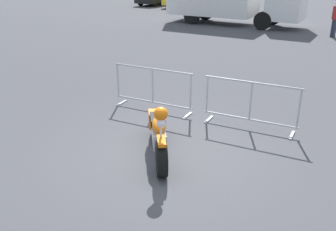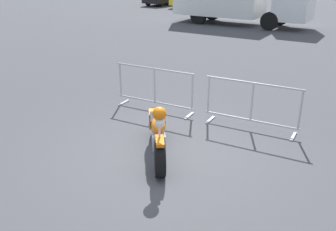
% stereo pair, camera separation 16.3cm
% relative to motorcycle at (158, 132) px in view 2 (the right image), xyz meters
% --- Properties ---
extents(ground_plane, '(120.00, 120.00, 0.00)m').
position_rel_motorcycle_xyz_m(ground_plane, '(0.16, 0.03, -0.46)').
color(ground_plane, '#424247').
extents(motorcycle, '(1.29, 1.92, 1.22)m').
position_rel_motorcycle_xyz_m(motorcycle, '(0.00, 0.00, 0.00)').
color(motorcycle, black).
rests_on(motorcycle, ground).
extents(crowd_barrier_near, '(2.12, 0.45, 1.07)m').
position_rel_motorcycle_xyz_m(crowd_barrier_near, '(-1.21, 1.98, 0.09)').
color(crowd_barrier_near, '#9EA0A5').
rests_on(crowd_barrier_near, ground).
extents(crowd_barrier_far, '(2.12, 0.45, 1.07)m').
position_rel_motorcycle_xyz_m(crowd_barrier_far, '(1.21, 1.98, 0.09)').
color(crowd_barrier_far, '#9EA0A5').
rests_on(crowd_barrier_far, ground).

